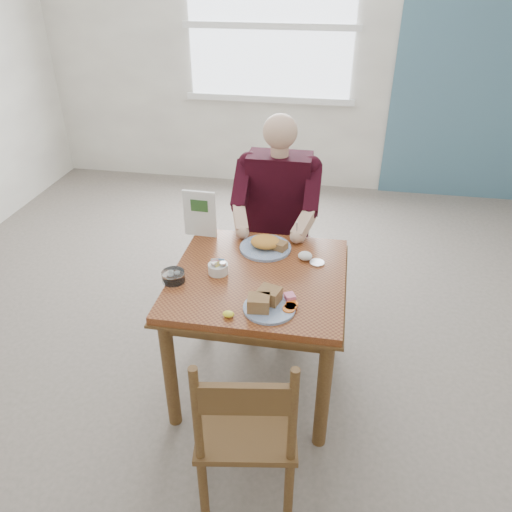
% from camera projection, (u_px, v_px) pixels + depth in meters
% --- Properties ---
extents(floor, '(6.00, 6.00, 0.00)m').
position_uv_depth(floor, '(258.00, 378.00, 3.00)').
color(floor, '#645C51').
rests_on(floor, ground).
extents(wall_back, '(5.50, 0.00, 5.50)m').
position_uv_depth(wall_back, '(312.00, 49.00, 4.80)').
color(wall_back, white).
rests_on(wall_back, ground).
extents(accent_panel, '(1.60, 0.02, 2.80)m').
position_uv_depth(accent_panel, '(487.00, 55.00, 4.54)').
color(accent_panel, '#466E83').
rests_on(accent_panel, ground).
extents(lemon_wedge, '(0.07, 0.06, 0.03)m').
position_uv_depth(lemon_wedge, '(228.00, 314.00, 2.30)').
color(lemon_wedge, '#FBF534').
rests_on(lemon_wedge, table).
extents(napkin, '(0.08, 0.07, 0.05)m').
position_uv_depth(napkin, '(305.00, 256.00, 2.72)').
color(napkin, white).
rests_on(napkin, table).
extents(metal_dish, '(0.09, 0.09, 0.01)m').
position_uv_depth(metal_dish, '(317.00, 263.00, 2.70)').
color(metal_dish, silver).
rests_on(metal_dish, table).
extents(window, '(1.72, 0.04, 1.42)m').
position_uv_depth(window, '(270.00, 26.00, 4.73)').
color(window, white).
rests_on(window, wall_back).
extents(table, '(0.92, 0.92, 0.75)m').
position_uv_depth(table, '(258.00, 292.00, 2.67)').
color(table, brown).
rests_on(table, ground).
extents(chair_far, '(0.42, 0.42, 0.95)m').
position_uv_depth(chair_far, '(278.00, 245.00, 3.42)').
color(chair_far, brown).
rests_on(chair_far, ground).
extents(chair_near, '(0.48, 0.48, 0.95)m').
position_uv_depth(chair_near, '(247.00, 429.00, 2.10)').
color(chair_near, brown).
rests_on(chair_near, ground).
extents(diner, '(0.53, 0.56, 1.39)m').
position_uv_depth(diner, '(277.00, 206.00, 3.17)').
color(diner, tan).
rests_on(diner, chair_far).
extents(near_plate, '(0.27, 0.26, 0.08)m').
position_uv_depth(near_plate, '(268.00, 303.00, 2.35)').
color(near_plate, white).
rests_on(near_plate, table).
extents(far_plate, '(0.38, 0.38, 0.08)m').
position_uv_depth(far_plate, '(267.00, 245.00, 2.82)').
color(far_plate, white).
rests_on(far_plate, table).
extents(caddy, '(0.13, 0.13, 0.08)m').
position_uv_depth(caddy, '(218.00, 268.00, 2.61)').
color(caddy, white).
rests_on(caddy, table).
extents(shakers, '(0.08, 0.05, 0.07)m').
position_uv_depth(shakers, '(219.00, 268.00, 2.59)').
color(shakers, white).
rests_on(shakers, table).
extents(creamer, '(0.16, 0.16, 0.05)m').
position_uv_depth(creamer, '(173.00, 276.00, 2.55)').
color(creamer, white).
rests_on(creamer, table).
extents(menu, '(0.19, 0.02, 0.29)m').
position_uv_depth(menu, '(200.00, 214.00, 2.90)').
color(menu, white).
rests_on(menu, table).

